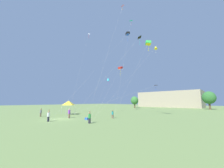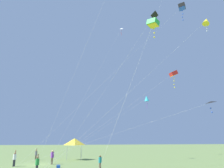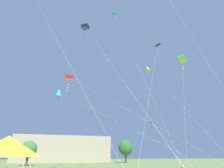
% 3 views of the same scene
% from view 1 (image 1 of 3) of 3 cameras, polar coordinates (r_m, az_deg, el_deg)
% --- Properties ---
extents(ground_plane, '(220.00, 220.00, 0.00)m').
position_cam_1_polar(ground_plane, '(25.24, -22.72, -14.61)').
color(ground_plane, olive).
extents(distant_building, '(32.84, 14.67, 8.75)m').
position_cam_1_polar(distant_building, '(80.74, 24.62, -6.41)').
color(distant_building, tan).
rests_on(distant_building, ground).
extents(tree_near_right, '(3.73, 3.35, 5.62)m').
position_cam_1_polar(tree_near_right, '(62.44, 10.28, -7.43)').
color(tree_near_right, brown).
rests_on(tree_near_right, ground).
extents(tree_far_right, '(4.77, 4.29, 7.20)m').
position_cam_1_polar(tree_far_right, '(63.21, 37.90, -4.97)').
color(tree_far_right, brown).
rests_on(tree_far_right, ground).
extents(festival_tent, '(2.53, 2.53, 3.36)m').
position_cam_1_polar(festival_tent, '(32.75, -19.23, -8.18)').
color(festival_tent, '#B7B7BC').
rests_on(festival_tent, ground).
extents(cooler_box, '(0.64, 0.40, 0.35)m').
position_cam_1_polar(cooler_box, '(23.11, -11.51, -15.29)').
color(cooler_box, blue).
rests_on(cooler_box, ground).
extents(person_grey_shirt, '(0.37, 0.37, 1.80)m').
position_cam_1_polar(person_grey_shirt, '(30.98, -29.79, -11.21)').
color(person_grey_shirt, brown).
rests_on(person_grey_shirt, ground).
extents(person_white_shirt, '(0.39, 0.39, 1.89)m').
position_cam_1_polar(person_white_shirt, '(22.95, -27.05, -12.78)').
color(person_white_shirt, '#282833').
rests_on(person_white_shirt, ground).
extents(person_teal_shirt, '(0.35, 0.35, 1.48)m').
position_cam_1_polar(person_teal_shirt, '(24.50, 0.27, -13.55)').
color(person_teal_shirt, brown).
rests_on(person_teal_shirt, ground).
extents(person_purple_shirt, '(0.42, 0.42, 1.78)m').
position_cam_1_polar(person_purple_shirt, '(26.11, -18.99, -12.43)').
color(person_purple_shirt, brown).
rests_on(person_purple_shirt, ground).
extents(person_green_shirt, '(0.37, 0.37, 1.79)m').
position_cam_1_polar(person_green_shirt, '(19.23, -10.24, -14.76)').
color(person_green_shirt, '#282833').
rests_on(person_green_shirt, ground).
extents(kite_pink_delta_0, '(1.34, 8.60, 24.01)m').
position_cam_1_polar(kite_pink_delta_0, '(31.56, 4.63, 31.79)').
color(kite_pink_delta_0, silver).
rests_on(kite_pink_delta_0, ground).
extents(kite_green_box_1, '(6.18, 5.49, 15.42)m').
position_cam_1_polar(kite_green_box_1, '(27.68, 16.23, 17.52)').
color(kite_green_box_1, silver).
rests_on(kite_green_box_1, ground).
extents(kite_white_delta_2, '(12.17, 13.32, 27.45)m').
position_cam_1_polar(kite_white_delta_2, '(48.06, -10.55, 21.28)').
color(kite_white_delta_2, silver).
rests_on(kite_white_delta_2, ground).
extents(kite_black_box_3, '(3.10, 26.35, 27.40)m').
position_cam_1_polar(kite_black_box_3, '(47.68, 7.14, 21.84)').
color(kite_black_box_3, silver).
rests_on(kite_black_box_3, ground).
extents(kite_cyan_delta_4, '(3.56, 11.45, 27.25)m').
position_cam_1_polar(kite_cyan_delta_4, '(41.69, 8.67, 26.51)').
color(kite_cyan_delta_4, silver).
rests_on(kite_cyan_delta_4, ground).
extents(kite_red_box_5, '(12.14, 21.51, 15.19)m').
position_cam_1_polar(kite_red_box_5, '(43.08, 3.83, 7.32)').
color(kite_red_box_5, silver).
rests_on(kite_red_box_5, ground).
extents(kite_cyan_diamond_6, '(12.42, 16.55, 10.62)m').
position_cam_1_polar(kite_cyan_diamond_6, '(39.26, -1.80, 2.16)').
color(kite_cyan_diamond_6, silver).
rests_on(kite_cyan_diamond_6, ground).
extents(kite_black_delta_7, '(8.79, 22.11, 7.40)m').
position_cam_1_polar(kite_black_delta_7, '(32.41, 19.23, -0.61)').
color(kite_black_delta_7, silver).
rests_on(kite_black_delta_7, ground).
extents(kite_black_delta_8, '(9.78, 11.48, 18.07)m').
position_cam_1_polar(kite_black_delta_8, '(31.07, 12.19, 19.71)').
color(kite_black_delta_8, silver).
rests_on(kite_black_delta_8, ground).
extents(kite_yellow_diamond_9, '(3.82, 18.58, 17.59)m').
position_cam_1_polar(kite_yellow_diamond_9, '(35.31, 19.33, 15.44)').
color(kite_yellow_diamond_9, silver).
rests_on(kite_yellow_diamond_9, ground).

